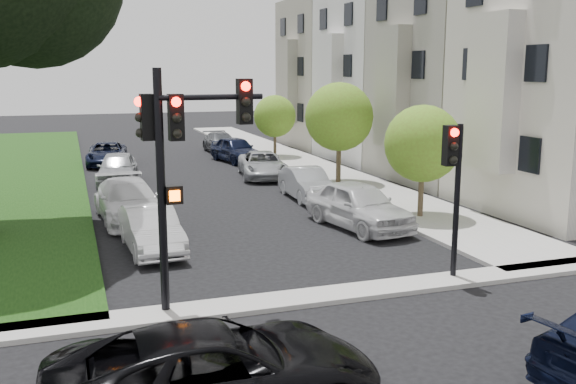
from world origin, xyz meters
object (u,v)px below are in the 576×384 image
object	(u,v)px
car_parked_0	(359,205)
car_parked_4	(221,143)
traffic_signal_main	(180,147)
car_parked_8	(107,154)
car_parked_5	(151,229)
small_tree_b	(339,117)
car_parked_6	(129,201)
car_parked_1	(307,184)
car_parked_3	(236,149)
car_cross_near	(216,371)
traffic_signal_secondary	(454,173)
car_parked_7	(118,168)
car_parked_2	(262,165)
small_tree_a	(423,144)
small_tree_c	(275,116)

from	to	relation	value
car_parked_0	car_parked_4	world-z (taller)	car_parked_0
traffic_signal_main	car_parked_8	world-z (taller)	traffic_signal_main
car_parked_5	car_parked_8	bearing A→B (deg)	87.14
small_tree_b	car_parked_5	xyz separation A→B (m)	(-9.67, -8.50, -2.50)
car_parked_6	car_parked_0	bearing A→B (deg)	-30.06
car_parked_1	car_parked_8	world-z (taller)	car_parked_1
car_parked_0	traffic_signal_main	bearing A→B (deg)	-149.84
car_parked_3	car_parked_8	bearing A→B (deg)	159.95
car_cross_near	car_parked_4	xyz separation A→B (m)	(7.32, 31.47, -0.08)
traffic_signal_secondary	car_parked_7	size ratio (longest dim) A/B	0.92
car_parked_2	car_parked_8	xyz separation A→B (m)	(-7.07, 6.86, -0.00)
traffic_signal_secondary	small_tree_b	bearing A→B (deg)	78.35
car_parked_1	car_parked_5	bearing A→B (deg)	-138.85
car_cross_near	car_parked_7	size ratio (longest dim) A/B	1.19
small_tree_a	car_parked_7	distance (m)	14.86
car_parked_6	car_parked_7	size ratio (longest dim) A/B	1.15
small_tree_c	car_parked_3	world-z (taller)	small_tree_c
car_parked_4	car_parked_8	distance (m)	8.07
car_parked_8	car_parked_3	bearing A→B (deg)	-3.05
car_parked_8	car_parked_4	bearing A→B (deg)	30.86
traffic_signal_secondary	car_parked_4	distance (m)	27.11
car_parked_1	car_parked_7	distance (m)	9.54
small_tree_c	car_parked_8	world-z (taller)	small_tree_c
car_cross_near	car_parked_3	size ratio (longest dim) A/B	1.20
traffic_signal_main	car_parked_8	size ratio (longest dim) A/B	1.16
car_cross_near	car_parked_8	xyz separation A→B (m)	(0.01, 28.06, -0.08)
car_parked_1	car_parked_3	distance (m)	11.52
small_tree_c	car_parked_4	xyz separation A→B (m)	(-2.53, 3.60, -1.89)
traffic_signal_main	car_parked_5	world-z (taller)	traffic_signal_main
traffic_signal_main	car_parked_5	distance (m)	5.96
car_parked_6	car_parked_5	bearing A→B (deg)	-90.12
small_tree_b	car_parked_1	world-z (taller)	small_tree_b
small_tree_a	car_parked_6	bearing A→B (deg)	162.76
car_cross_near	car_parked_1	distance (m)	17.05
car_parked_6	car_parked_8	xyz separation A→B (m)	(0.09, 14.28, -0.09)
traffic_signal_main	traffic_signal_secondary	world-z (taller)	traffic_signal_main
car_parked_6	car_parked_8	bearing A→B (deg)	85.82
small_tree_a	car_parked_7	bearing A→B (deg)	131.38
car_parked_4	car_parked_0	bearing A→B (deg)	-90.01
small_tree_c	car_parked_5	xyz separation A→B (m)	(-9.67, -18.24, -1.87)
car_parked_4	car_parked_8	world-z (taller)	same
car_parked_7	car_parked_8	bearing A→B (deg)	99.59
traffic_signal_main	car_parked_6	size ratio (longest dim) A/B	1.07
small_tree_b	car_parked_2	bearing A→B (deg)	132.21
small_tree_c	car_parked_7	bearing A→B (deg)	-147.81
small_tree_c	small_tree_a	bearing A→B (deg)	-90.00
car_cross_near	car_parked_3	distance (m)	27.88
car_parked_3	car_parked_5	world-z (taller)	car_parked_3
car_parked_5	car_parked_8	xyz separation A→B (m)	(-0.18, 18.43, -0.02)
car_parked_5	car_parked_8	world-z (taller)	car_parked_5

